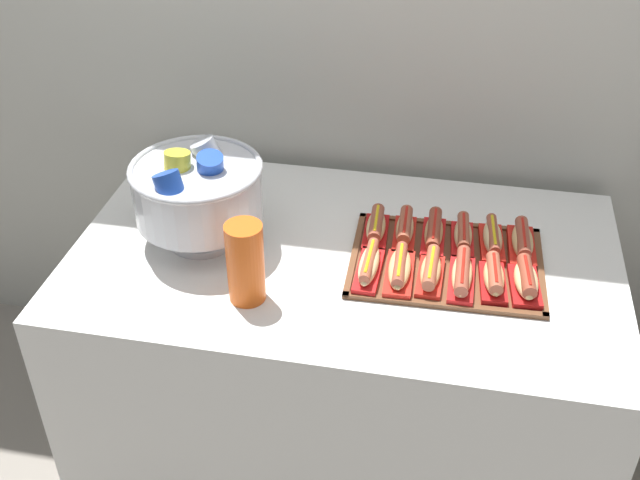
% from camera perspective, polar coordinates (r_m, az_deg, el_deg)
% --- Properties ---
extents(ground_plane, '(10.00, 10.00, 0.00)m').
position_cam_1_polar(ground_plane, '(2.53, 1.52, -15.34)').
color(ground_plane, gray).
extents(buffet_table, '(1.40, 0.83, 0.78)m').
position_cam_1_polar(buffet_table, '(2.23, 1.68, -8.63)').
color(buffet_table, white).
rests_on(buffet_table, ground_plane).
extents(serving_tray, '(0.49, 0.37, 0.01)m').
position_cam_1_polar(serving_tray, '(1.97, 9.27, -1.68)').
color(serving_tray, brown).
rests_on(serving_tray, buffet_table).
extents(hot_dog_0, '(0.06, 0.18, 0.06)m').
position_cam_1_polar(hot_dog_0, '(1.89, 3.62, -1.89)').
color(hot_dog_0, red).
rests_on(hot_dog_0, serving_tray).
extents(hot_dog_1, '(0.07, 0.18, 0.06)m').
position_cam_1_polar(hot_dog_1, '(1.89, 5.88, -2.16)').
color(hot_dog_1, red).
rests_on(hot_dog_1, serving_tray).
extents(hot_dog_2, '(0.06, 0.16, 0.06)m').
position_cam_1_polar(hot_dog_2, '(1.89, 8.15, -2.34)').
color(hot_dog_2, red).
rests_on(hot_dog_2, serving_tray).
extents(hot_dog_3, '(0.06, 0.18, 0.06)m').
position_cam_1_polar(hot_dog_3, '(1.89, 10.41, -2.55)').
color(hot_dog_3, red).
rests_on(hot_dog_3, serving_tray).
extents(hot_dog_4, '(0.07, 0.16, 0.06)m').
position_cam_1_polar(hot_dog_4, '(1.90, 12.67, -2.72)').
color(hot_dog_4, '#B21414').
rests_on(hot_dog_4, serving_tray).
extents(hot_dog_5, '(0.08, 0.16, 0.06)m').
position_cam_1_polar(hot_dog_5, '(1.90, 14.91, -2.91)').
color(hot_dog_5, '#B21414').
rests_on(hot_dog_5, serving_tray).
extents(hot_dog_6, '(0.07, 0.17, 0.06)m').
position_cam_1_polar(hot_dog_6, '(2.03, 4.14, 0.91)').
color(hot_dog_6, '#B21414').
rests_on(hot_dog_6, serving_tray).
extents(hot_dog_7, '(0.06, 0.17, 0.06)m').
position_cam_1_polar(hot_dog_7, '(2.02, 6.26, 0.76)').
color(hot_dog_7, red).
rests_on(hot_dog_7, serving_tray).
extents(hot_dog_8, '(0.06, 0.18, 0.06)m').
position_cam_1_polar(hot_dog_8, '(2.02, 8.37, 0.50)').
color(hot_dog_8, red).
rests_on(hot_dog_8, serving_tray).
extents(hot_dog_9, '(0.07, 0.16, 0.06)m').
position_cam_1_polar(hot_dog_9, '(2.02, 10.48, 0.30)').
color(hot_dog_9, red).
rests_on(hot_dog_9, serving_tray).
extents(hot_dog_10, '(0.07, 0.17, 0.06)m').
position_cam_1_polar(hot_dog_10, '(2.03, 12.58, 0.08)').
color(hot_dog_10, red).
rests_on(hot_dog_10, serving_tray).
extents(hot_dog_11, '(0.07, 0.18, 0.06)m').
position_cam_1_polar(hot_dog_11, '(2.04, 14.67, -0.13)').
color(hot_dog_11, red).
rests_on(hot_dog_11, serving_tray).
extents(punch_bowl, '(0.34, 0.34, 0.27)m').
position_cam_1_polar(punch_bowl, '(1.98, -9.01, 3.65)').
color(punch_bowl, silver).
rests_on(punch_bowl, buffet_table).
extents(cup_stack, '(0.09, 0.09, 0.21)m').
position_cam_1_polar(cup_stack, '(1.79, -5.51, -1.68)').
color(cup_stack, '#EA5B19').
rests_on(cup_stack, buffet_table).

